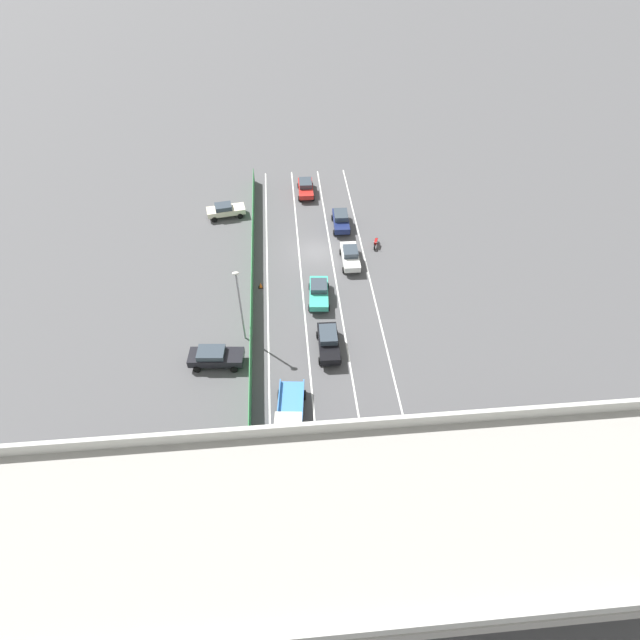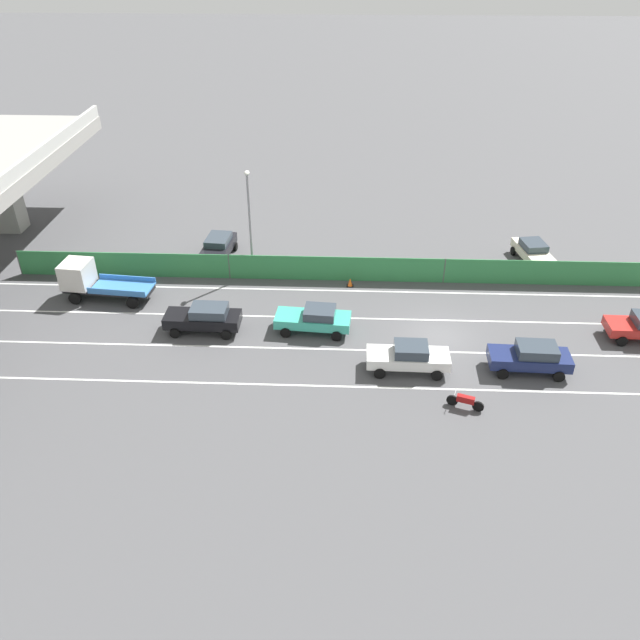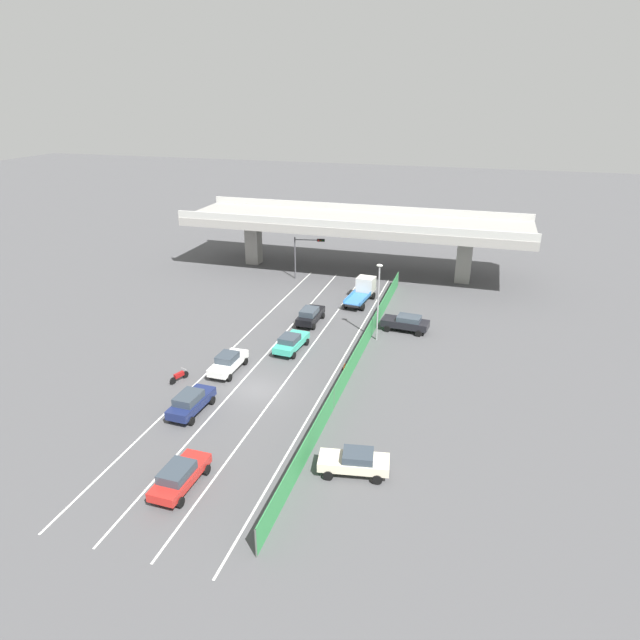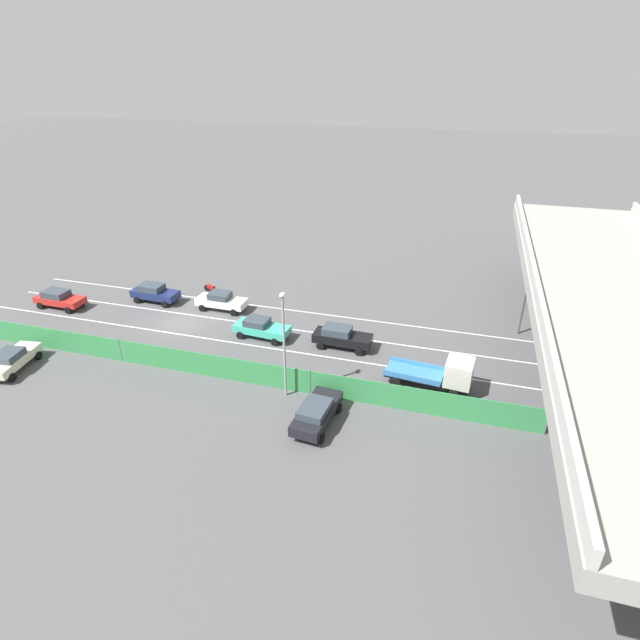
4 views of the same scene
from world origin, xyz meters
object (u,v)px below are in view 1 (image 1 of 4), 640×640
(car_sedan_navy, at_px, (341,220))
(parked_sedan_cream, at_px, (225,210))
(traffic_light, at_px, (428,462))
(street_lamp, at_px, (240,300))
(car_sedan_red, at_px, (306,187))
(motorcycle, at_px, (376,243))
(car_sedan_black, at_px, (328,341))
(car_taxi_teal, at_px, (319,292))
(flatbed_truck_blue, at_px, (289,421))
(traffic_cone, at_px, (260,285))
(car_sedan_white, at_px, (350,256))
(parked_sedan_dark, at_px, (215,356))

(car_sedan_navy, distance_m, parked_sedan_cream, 13.80)
(traffic_light, relative_size, street_lamp, 0.71)
(car_sedan_red, distance_m, motorcycle, 13.78)
(car_sedan_red, height_order, car_sedan_black, car_sedan_black)
(car_taxi_teal, bearing_deg, flatbed_truck_blue, 76.86)
(traffic_light, bearing_deg, motorcycle, -93.28)
(flatbed_truck_blue, xyz_separation_m, traffic_cone, (2.23, -17.19, -1.02))
(car_taxi_teal, xyz_separation_m, motorcycle, (-7.00, -8.19, -0.43))
(car_sedan_navy, distance_m, street_lamp, 20.47)
(car_sedan_white, xyz_separation_m, car_sedan_black, (3.52, 12.20, 0.04))
(car_sedan_black, relative_size, traffic_light, 0.85)
(street_lamp, bearing_deg, traffic_light, 128.07)
(motorcycle, bearing_deg, street_lamp, 42.47)
(car_sedan_navy, xyz_separation_m, motorcycle, (-3.42, 4.10, -0.49))
(car_sedan_black, height_order, parked_sedan_cream, car_sedan_black)
(motorcycle, height_order, parked_sedan_cream, parked_sedan_cream)
(car_sedan_navy, relative_size, street_lamp, 0.59)
(traffic_light, bearing_deg, car_sedan_black, -70.04)
(car_sedan_white, distance_m, parked_sedan_dark, 18.71)
(car_taxi_teal, xyz_separation_m, parked_sedan_cream, (9.81, -15.64, -0.00))
(car_sedan_black, xyz_separation_m, parked_sedan_cream, (10.08, -22.38, -0.07))
(motorcycle, height_order, traffic_cone, motorcycle)
(car_sedan_red, relative_size, car_sedan_black, 1.00)
(flatbed_truck_blue, bearing_deg, car_sedan_red, -95.73)
(car_sedan_navy, height_order, car_sedan_red, car_sedan_navy)
(flatbed_truck_blue, distance_m, street_lamp, 11.36)
(flatbed_truck_blue, xyz_separation_m, street_lamp, (3.64, -10.24, 3.31))
(traffic_light, bearing_deg, car_sedan_red, -82.55)
(car_sedan_navy, distance_m, traffic_cone, 13.75)
(parked_sedan_cream, height_order, traffic_light, traffic_light)
(parked_sedan_cream, distance_m, traffic_light, 39.48)
(car_taxi_teal, distance_m, traffic_cone, 6.16)
(car_sedan_black, bearing_deg, traffic_light, 109.96)
(car_taxi_teal, xyz_separation_m, parked_sedan_dark, (9.55, 7.66, 0.04))
(car_sedan_white, distance_m, street_lamp, 15.41)
(car_sedan_white, xyz_separation_m, motorcycle, (-3.21, -2.73, -0.45))
(flatbed_truck_blue, height_order, street_lamp, street_lamp)
(car_sedan_white, relative_size, parked_sedan_cream, 0.99)
(motorcycle, relative_size, street_lamp, 0.24)
(car_sedan_black, distance_m, parked_sedan_cream, 24.55)
(parked_sedan_cream, xyz_separation_m, traffic_cone, (-4.08, 13.45, -0.60))
(car_sedan_black, relative_size, parked_sedan_dark, 0.97)
(car_taxi_teal, xyz_separation_m, car_sedan_black, (-0.27, 6.74, 0.07))
(car_sedan_black, bearing_deg, car_sedan_red, -89.45)
(flatbed_truck_blue, xyz_separation_m, parked_sedan_dark, (6.05, -7.34, -0.37))
(flatbed_truck_blue, bearing_deg, car_taxi_teal, -103.14)
(car_taxi_teal, bearing_deg, car_sedan_white, -124.77)
(car_sedan_white, distance_m, flatbed_truck_blue, 21.72)
(parked_sedan_cream, xyz_separation_m, parked_sedan_dark, (-0.26, 23.30, 0.04))
(street_lamp, xyz_separation_m, traffic_cone, (-1.42, -6.95, -4.33))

